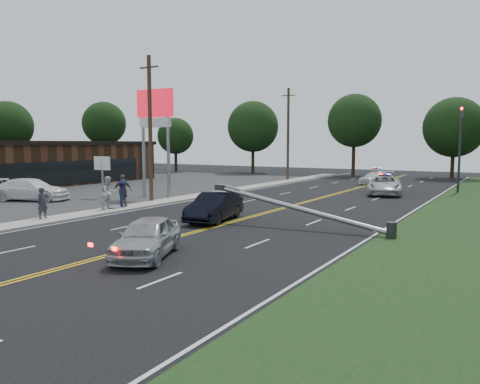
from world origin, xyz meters
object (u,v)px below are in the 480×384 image
Objects in this scene: crashed_sedan at (215,207)px; bystander_d at (123,190)px; bystander_c at (123,193)px; bystander_a at (43,203)px; traffic_signal at (460,142)px; waiting_sedan at (147,237)px; emergency_b at (376,178)px; small_sign at (102,167)px; bystander_b at (109,193)px; emergency_a at (384,185)px; fallen_streetlight at (308,210)px; utility_pole_far at (288,134)px; pylon_sign at (155,117)px; parked_car at (31,190)px; utility_pole_mid at (150,129)px.

bystander_d is at bearing 161.63° from crashed_sedan.
crashed_sedan is 2.64× the size of bystander_c.
traffic_signal is at bearing -24.35° from bystander_a.
waiting_sedan is at bearing -103.03° from traffic_signal.
bystander_c is (-8.71, -25.95, 0.34)m from emergency_b.
small_sign reaches higher than bystander_b.
traffic_signal reaches higher than crashed_sedan.
bystander_b is 1.11m from bystander_c.
waiting_sedan is 25.39m from emergency_a.
traffic_signal is 32.04m from bystander_a.
bystander_b is (-7.46, -0.36, 0.36)m from crashed_sedan.
small_sign is 0.33× the size of fallen_streetlight.
bystander_a is (-7.78, -4.69, 0.19)m from crashed_sedan.
utility_pole_far is 27.82m from crashed_sedan.
bystander_a is 0.95× the size of bystander_c.
fallen_streetlight is (14.69, -6.00, -5.08)m from pylon_sign.
utility_pole_far is at bearing 117.24° from fallen_streetlight.
traffic_signal reaches higher than bystander_c.
bystander_c is 0.86× the size of bystander_d.
bystander_d is (5.25, -3.18, -1.21)m from small_sign.
crashed_sedan is at bearing -77.95° from emergency_b.
bystander_d is at bearing -128.84° from traffic_signal.
bystander_a is at bearing 176.76° from bystander_b.
pylon_sign is 4.62× the size of bystander_c.
bystander_b is at bearing 118.54° from waiting_sedan.
traffic_signal reaches higher than bystander_d.
parked_car is 8.79m from bystander_b.
waiting_sedan is 13.42m from bystander_d.
small_sign is at bearing 167.60° from fallen_streetlight.
small_sign is at bearing -156.75° from emergency_a.
utility_pole_far reaches higher than bystander_a.
traffic_signal is 25.12m from utility_pole_mid.
small_sign is at bearing 51.47° from bystander_b.
bystander_a is 5.44m from bystander_c.
parked_car is at bearing 85.42° from bystander_b.
utility_pole_far is at bearing 131.42° from emergency_a.
bystander_a is at bearing -81.06° from pylon_sign.
parked_car is at bearing -130.66° from small_sign.
utility_pole_far is (0.00, 22.00, 0.00)m from utility_pole_mid.
bystander_a is (-17.08, -26.91, -3.26)m from traffic_signal.
parked_car is (-21.39, 0.28, -0.13)m from fallen_streetlight.
waiting_sedan is 2.60× the size of bystander_a.
pylon_sign is 10.24m from parked_car.
parked_car is at bearing 179.26° from fallen_streetlight.
bystander_a is 4.34m from bystander_b.
bystander_a is (-12.97, -4.92, 0.02)m from fallen_streetlight.
small_sign is 1.56× the size of bystander_b.
utility_pole_far is at bearing -162.36° from emergency_b.
bystander_d is (-12.93, 0.82, 0.21)m from fallen_streetlight.
small_sign is 1.88× the size of bystander_a.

